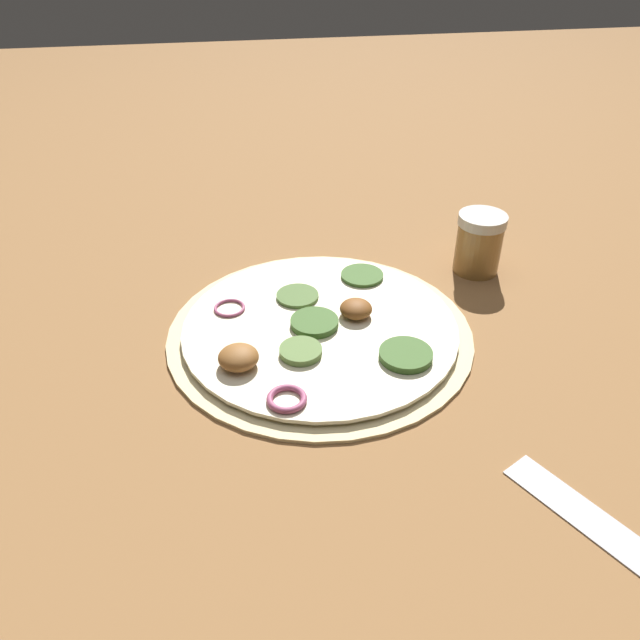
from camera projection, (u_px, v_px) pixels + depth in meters
name	position (u px, v px, depth m)	size (l,w,h in m)	color
ground_plane	(320.00, 334.00, 0.65)	(3.00, 3.00, 0.00)	olive
pizza	(320.00, 330.00, 0.64)	(0.32, 0.32, 0.03)	beige
spice_jar	(479.00, 243.00, 0.74)	(0.06, 0.06, 0.07)	olive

